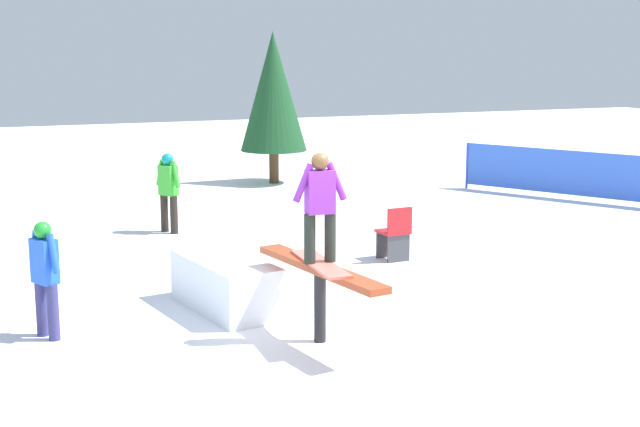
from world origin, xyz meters
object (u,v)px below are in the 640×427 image
(bystander_blue, at_px, (45,273))
(rail_feature, at_px, (320,277))
(main_rider_on_rail, at_px, (320,211))
(pine_tree_near, at_px, (273,92))
(bystander_green, at_px, (168,188))
(folding_chair, at_px, (395,235))

(bystander_blue, bearing_deg, rail_feature, 38.79)
(main_rider_on_rail, height_order, pine_tree_near, pine_tree_near)
(bystander_green, distance_m, folding_chair, 4.52)
(bystander_green, xyz_separation_m, pine_tree_near, (-4.92, 3.71, 1.44))
(main_rider_on_rail, distance_m, folding_chair, 4.30)
(pine_tree_near, bearing_deg, main_rider_on_rail, -16.35)
(main_rider_on_rail, bearing_deg, folding_chair, 144.26)
(main_rider_on_rail, bearing_deg, bystander_blue, -111.38)
(main_rider_on_rail, xyz_separation_m, pine_tree_near, (-11.61, 3.41, 0.71))
(bystander_green, height_order, folding_chair, bystander_green)
(rail_feature, distance_m, pine_tree_near, 12.19)
(rail_feature, height_order, pine_tree_near, pine_tree_near)
(rail_feature, relative_size, folding_chair, 2.74)
(rail_feature, distance_m, bystander_blue, 3.22)
(bystander_green, bearing_deg, folding_chair, 10.90)
(rail_feature, relative_size, main_rider_on_rail, 1.72)
(folding_chair, bearing_deg, bystander_blue, 14.37)
(bystander_blue, xyz_separation_m, bystander_green, (-5.38, 2.63, 0.04))
(folding_chair, bearing_deg, bystander_green, -55.00)
(main_rider_on_rail, xyz_separation_m, bystander_blue, (-1.32, -2.93, -0.76))
(pine_tree_near, bearing_deg, folding_chair, -5.63)
(folding_chair, bearing_deg, main_rider_on_rail, 46.60)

